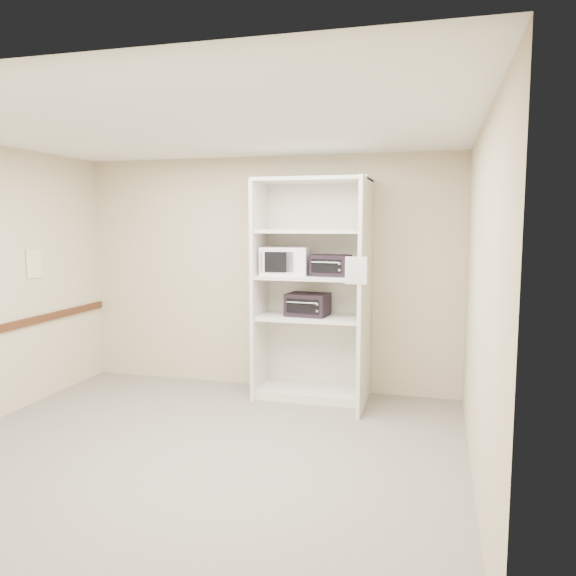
% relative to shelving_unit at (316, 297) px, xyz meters
% --- Properties ---
extents(floor, '(4.50, 4.00, 0.01)m').
position_rel_shelving_unit_xyz_m(floor, '(-0.67, -1.70, -1.13)').
color(floor, '#675F57').
rests_on(floor, ground).
extents(ceiling, '(4.50, 4.00, 0.01)m').
position_rel_shelving_unit_xyz_m(ceiling, '(-0.67, -1.70, 1.57)').
color(ceiling, white).
extents(wall_back, '(4.50, 0.02, 2.70)m').
position_rel_shelving_unit_xyz_m(wall_back, '(-0.67, 0.30, 0.22)').
color(wall_back, tan).
rests_on(wall_back, ground).
extents(wall_front, '(4.50, 0.02, 2.70)m').
position_rel_shelving_unit_xyz_m(wall_front, '(-0.67, -3.70, 0.22)').
color(wall_front, tan).
rests_on(wall_front, ground).
extents(wall_right, '(0.02, 4.00, 2.70)m').
position_rel_shelving_unit_xyz_m(wall_right, '(1.58, -1.70, 0.22)').
color(wall_right, tan).
rests_on(wall_right, ground).
extents(shelving_unit, '(1.24, 0.92, 2.42)m').
position_rel_shelving_unit_xyz_m(shelving_unit, '(0.00, 0.00, 0.00)').
color(shelving_unit, beige).
rests_on(shelving_unit, floor).
extents(microwave, '(0.54, 0.42, 0.31)m').
position_rel_shelving_unit_xyz_m(microwave, '(-0.35, -0.02, 0.39)').
color(microwave, white).
rests_on(microwave, shelving_unit).
extents(toaster_oven_upper, '(0.43, 0.35, 0.23)m').
position_rel_shelving_unit_xyz_m(toaster_oven_upper, '(0.16, -0.01, 0.35)').
color(toaster_oven_upper, black).
rests_on(toaster_oven_upper, shelving_unit).
extents(toaster_oven_lower, '(0.48, 0.38, 0.25)m').
position_rel_shelving_unit_xyz_m(toaster_oven_lower, '(-0.10, 0.00, -0.09)').
color(toaster_oven_lower, black).
rests_on(toaster_oven_lower, shelving_unit).
extents(paper_sign, '(0.20, 0.02, 0.26)m').
position_rel_shelving_unit_xyz_m(paper_sign, '(0.52, -0.63, 0.36)').
color(paper_sign, white).
rests_on(paper_sign, shelving_unit).
extents(wall_poster, '(0.01, 0.22, 0.31)m').
position_rel_shelving_unit_xyz_m(wall_poster, '(-2.90, -0.89, 0.38)').
color(wall_poster, white).
rests_on(wall_poster, wall_left).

